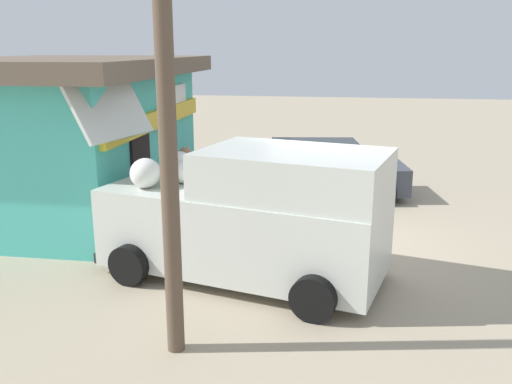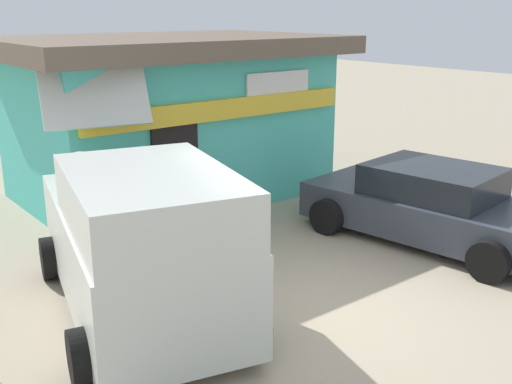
{
  "view_description": "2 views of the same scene",
  "coord_description": "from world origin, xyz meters",
  "px_view_note": "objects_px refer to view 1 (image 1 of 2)",
  "views": [
    {
      "loc": [
        -9.64,
        -0.06,
        3.43
      ],
      "look_at": [
        0.19,
        1.56,
        0.79
      ],
      "focal_mm": 38.44,
      "sensor_mm": 36.0,
      "label": 1
    },
    {
      "loc": [
        -5.11,
        -5.18,
        3.72
      ],
      "look_at": [
        0.27,
        1.73,
        1.1
      ],
      "focal_mm": 42.82,
      "sensor_mm": 36.0,
      "label": 2
    }
  ],
  "objects_px": {
    "delivery_van": "(252,215)",
    "paint_bucket": "(214,183)",
    "vendor_standing": "(186,185)",
    "unloaded_banana_pile": "(79,236)",
    "storefront_bar": "(70,133)",
    "parked_sedan": "(314,171)",
    "customer_bending": "(162,208)"
  },
  "relations": [
    {
      "from": "storefront_bar",
      "to": "vendor_standing",
      "type": "xyz_separation_m",
      "value": [
        -1.34,
        -2.93,
        -0.69
      ]
    },
    {
      "from": "storefront_bar",
      "to": "unloaded_banana_pile",
      "type": "distance_m",
      "value": 2.91
    },
    {
      "from": "customer_bending",
      "to": "unloaded_banana_pile",
      "type": "bearing_deg",
      "value": 81.21
    },
    {
      "from": "unloaded_banana_pile",
      "to": "paint_bucket",
      "type": "xyz_separation_m",
      "value": [
        4.24,
        -1.45,
        -0.02
      ]
    },
    {
      "from": "delivery_van",
      "to": "paint_bucket",
      "type": "relative_size",
      "value": 13.94
    },
    {
      "from": "paint_bucket",
      "to": "storefront_bar",
      "type": "bearing_deg",
      "value": 127.57
    },
    {
      "from": "vendor_standing",
      "to": "paint_bucket",
      "type": "bearing_deg",
      "value": 5.12
    },
    {
      "from": "customer_bending",
      "to": "paint_bucket",
      "type": "bearing_deg",
      "value": 2.71
    },
    {
      "from": "vendor_standing",
      "to": "paint_bucket",
      "type": "xyz_separation_m",
      "value": [
        3.36,
        0.3,
        -0.8
      ]
    },
    {
      "from": "vendor_standing",
      "to": "unloaded_banana_pile",
      "type": "xyz_separation_m",
      "value": [
        -0.88,
        1.75,
        -0.78
      ]
    },
    {
      "from": "storefront_bar",
      "to": "parked_sedan",
      "type": "distance_m",
      "value": 5.56
    },
    {
      "from": "unloaded_banana_pile",
      "to": "customer_bending",
      "type": "bearing_deg",
      "value": -98.79
    },
    {
      "from": "parked_sedan",
      "to": "storefront_bar",
      "type": "bearing_deg",
      "value": 111.35
    },
    {
      "from": "customer_bending",
      "to": "unloaded_banana_pile",
      "type": "distance_m",
      "value": 1.81
    },
    {
      "from": "parked_sedan",
      "to": "vendor_standing",
      "type": "distance_m",
      "value": 3.98
    },
    {
      "from": "vendor_standing",
      "to": "paint_bucket",
      "type": "height_order",
      "value": "vendor_standing"
    },
    {
      "from": "delivery_van",
      "to": "paint_bucket",
      "type": "xyz_separation_m",
      "value": [
        5.04,
        1.81,
        -0.82
      ]
    },
    {
      "from": "parked_sedan",
      "to": "customer_bending",
      "type": "distance_m",
      "value": 5.0
    },
    {
      "from": "unloaded_banana_pile",
      "to": "vendor_standing",
      "type": "bearing_deg",
      "value": -63.32
    },
    {
      "from": "storefront_bar",
      "to": "customer_bending",
      "type": "relative_size",
      "value": 4.69
    },
    {
      "from": "customer_bending",
      "to": "unloaded_banana_pile",
      "type": "height_order",
      "value": "customer_bending"
    },
    {
      "from": "vendor_standing",
      "to": "customer_bending",
      "type": "xyz_separation_m",
      "value": [
        -1.13,
        0.09,
        -0.11
      ]
    },
    {
      "from": "customer_bending",
      "to": "paint_bucket",
      "type": "distance_m",
      "value": 4.55
    },
    {
      "from": "storefront_bar",
      "to": "parked_sedan",
      "type": "height_order",
      "value": "storefront_bar"
    },
    {
      "from": "vendor_standing",
      "to": "unloaded_banana_pile",
      "type": "bearing_deg",
      "value": 116.68
    },
    {
      "from": "parked_sedan",
      "to": "paint_bucket",
      "type": "height_order",
      "value": "parked_sedan"
    },
    {
      "from": "parked_sedan",
      "to": "vendor_standing",
      "type": "height_order",
      "value": "vendor_standing"
    },
    {
      "from": "delivery_van",
      "to": "unloaded_banana_pile",
      "type": "xyz_separation_m",
      "value": [
        0.81,
        3.26,
        -0.8
      ]
    },
    {
      "from": "vendor_standing",
      "to": "unloaded_banana_pile",
      "type": "distance_m",
      "value": 2.1
    },
    {
      "from": "delivery_van",
      "to": "parked_sedan",
      "type": "height_order",
      "value": "delivery_van"
    },
    {
      "from": "customer_bending",
      "to": "delivery_van",
      "type": "bearing_deg",
      "value": -108.94
    },
    {
      "from": "delivery_van",
      "to": "parked_sedan",
      "type": "distance_m",
      "value": 5.07
    }
  ]
}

